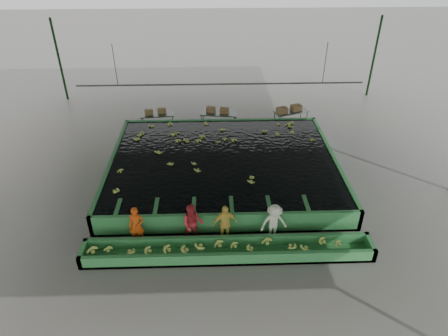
{
  "coord_description": "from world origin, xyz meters",
  "views": [
    {
      "loc": [
        -0.48,
        -13.63,
        9.97
      ],
      "look_at": [
        0.0,
        0.5,
        1.0
      ],
      "focal_mm": 32.0,
      "sensor_mm": 36.0,
      "label": 1
    }
  ],
  "objects_px": {
    "worker_d": "(274,223)",
    "packing_table_right": "(291,118)",
    "box_stack_mid": "(218,112)",
    "worker_c": "(225,224)",
    "sorting_trough": "(228,250)",
    "packing_table_mid": "(219,120)",
    "box_stack_right": "(289,112)",
    "packing_table_left": "(158,121)",
    "box_stack_left": "(156,114)",
    "worker_a": "(137,226)",
    "worker_b": "(193,224)",
    "flotation_tank": "(223,166)"
  },
  "relations": [
    {
      "from": "worker_d",
      "to": "box_stack_right",
      "type": "xyz_separation_m",
      "value": [
        2.11,
        9.19,
        0.1
      ]
    },
    {
      "from": "sorting_trough",
      "to": "box_stack_right",
      "type": "xyz_separation_m",
      "value": [
        3.77,
        9.99,
        0.6
      ]
    },
    {
      "from": "flotation_tank",
      "to": "sorting_trough",
      "type": "height_order",
      "value": "flotation_tank"
    },
    {
      "from": "box_stack_left",
      "to": "worker_b",
      "type": "bearing_deg",
      "value": -75.84
    },
    {
      "from": "sorting_trough",
      "to": "worker_b",
      "type": "height_order",
      "value": "worker_b"
    },
    {
      "from": "box_stack_right",
      "to": "worker_c",
      "type": "bearing_deg",
      "value": -112.76
    },
    {
      "from": "sorting_trough",
      "to": "box_stack_left",
      "type": "bearing_deg",
      "value": 109.45
    },
    {
      "from": "packing_table_left",
      "to": "box_stack_right",
      "type": "xyz_separation_m",
      "value": [
        7.22,
        0.02,
        0.44
      ]
    },
    {
      "from": "worker_b",
      "to": "packing_table_mid",
      "type": "bearing_deg",
      "value": 81.94
    },
    {
      "from": "worker_a",
      "to": "box_stack_left",
      "type": "height_order",
      "value": "worker_a"
    },
    {
      "from": "worker_c",
      "to": "packing_table_left",
      "type": "height_order",
      "value": "worker_c"
    },
    {
      "from": "packing_table_mid",
      "to": "worker_b",
      "type": "bearing_deg",
      "value": -97.11
    },
    {
      "from": "worker_c",
      "to": "sorting_trough",
      "type": "bearing_deg",
      "value": -97.37
    },
    {
      "from": "sorting_trough",
      "to": "box_stack_mid",
      "type": "relative_size",
      "value": 8.2
    },
    {
      "from": "worker_d",
      "to": "packing_table_mid",
      "type": "relative_size",
      "value": 0.76
    },
    {
      "from": "flotation_tank",
      "to": "packing_table_right",
      "type": "xyz_separation_m",
      "value": [
        3.92,
        4.98,
        -0.03
      ]
    },
    {
      "from": "worker_d",
      "to": "packing_table_right",
      "type": "relative_size",
      "value": 0.81
    },
    {
      "from": "packing_table_mid",
      "to": "box_stack_right",
      "type": "relative_size",
      "value": 1.37
    },
    {
      "from": "worker_a",
      "to": "box_stack_mid",
      "type": "distance_m",
      "value": 9.61
    },
    {
      "from": "flotation_tank",
      "to": "packing_table_right",
      "type": "bearing_deg",
      "value": 51.84
    },
    {
      "from": "sorting_trough",
      "to": "box_stack_mid",
      "type": "height_order",
      "value": "box_stack_mid"
    },
    {
      "from": "worker_a",
      "to": "box_stack_left",
      "type": "distance_m",
      "value": 9.23
    },
    {
      "from": "packing_table_right",
      "to": "worker_d",
      "type": "bearing_deg",
      "value": -103.67
    },
    {
      "from": "worker_c",
      "to": "flotation_tank",
      "type": "bearing_deg",
      "value": 75.24
    },
    {
      "from": "sorting_trough",
      "to": "worker_a",
      "type": "relative_size",
      "value": 6.65
    },
    {
      "from": "worker_c",
      "to": "box_stack_right",
      "type": "height_order",
      "value": "worker_c"
    },
    {
      "from": "flotation_tank",
      "to": "worker_c",
      "type": "xyz_separation_m",
      "value": [
        -0.09,
        -4.3,
        0.32
      ]
    },
    {
      "from": "packing_table_right",
      "to": "sorting_trough",
      "type": "bearing_deg",
      "value": -111.23
    },
    {
      "from": "box_stack_left",
      "to": "sorting_trough",
      "type": "bearing_deg",
      "value": -70.55
    },
    {
      "from": "box_stack_left",
      "to": "packing_table_right",
      "type": "bearing_deg",
      "value": 0.46
    },
    {
      "from": "worker_b",
      "to": "worker_c",
      "type": "distance_m",
      "value": 1.13
    },
    {
      "from": "packing_table_right",
      "to": "box_stack_mid",
      "type": "relative_size",
      "value": 1.53
    },
    {
      "from": "worker_d",
      "to": "packing_table_left",
      "type": "distance_m",
      "value": 10.51
    },
    {
      "from": "worker_c",
      "to": "box_stack_left",
      "type": "distance_m",
      "value": 9.85
    },
    {
      "from": "worker_a",
      "to": "worker_b",
      "type": "distance_m",
      "value": 1.97
    },
    {
      "from": "flotation_tank",
      "to": "worker_d",
      "type": "height_order",
      "value": "worker_d"
    },
    {
      "from": "worker_a",
      "to": "packing_table_right",
      "type": "bearing_deg",
      "value": 52.58
    },
    {
      "from": "worker_a",
      "to": "packing_table_mid",
      "type": "height_order",
      "value": "worker_a"
    },
    {
      "from": "worker_a",
      "to": "worker_c",
      "type": "bearing_deg",
      "value": -0.0
    },
    {
      "from": "worker_d",
      "to": "flotation_tank",
      "type": "bearing_deg",
      "value": 101.31
    },
    {
      "from": "sorting_trough",
      "to": "box_stack_mid",
      "type": "bearing_deg",
      "value": 90.87
    },
    {
      "from": "packing_table_right",
      "to": "box_stack_right",
      "type": "height_order",
      "value": "box_stack_right"
    },
    {
      "from": "box_stack_mid",
      "to": "sorting_trough",
      "type": "bearing_deg",
      "value": -89.13
    },
    {
      "from": "packing_table_left",
      "to": "box_stack_left",
      "type": "height_order",
      "value": "box_stack_left"
    },
    {
      "from": "packing_table_mid",
      "to": "box_stack_left",
      "type": "distance_m",
      "value": 3.48
    },
    {
      "from": "worker_d",
      "to": "packing_table_right",
      "type": "distance_m",
      "value": 9.56
    },
    {
      "from": "box_stack_left",
      "to": "worker_d",
      "type": "bearing_deg",
      "value": -60.59
    },
    {
      "from": "packing_table_mid",
      "to": "worker_a",
      "type": "bearing_deg",
      "value": -108.9
    },
    {
      "from": "worker_c",
      "to": "box_stack_right",
      "type": "relative_size",
      "value": 1.06
    },
    {
      "from": "worker_d",
      "to": "box_stack_right",
      "type": "bearing_deg",
      "value": 67.28
    }
  ]
}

